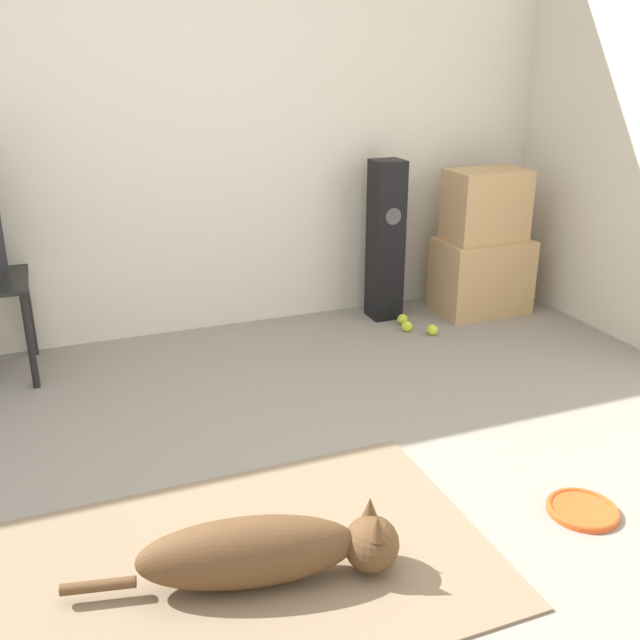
{
  "coord_description": "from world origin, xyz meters",
  "views": [
    {
      "loc": [
        -0.48,
        -1.98,
        1.59
      ],
      "look_at": [
        0.62,
        0.82,
        0.45
      ],
      "focal_mm": 40.0,
      "sensor_mm": 36.0,
      "label": 1
    }
  ],
  "objects": [
    {
      "name": "ground_plane",
      "position": [
        0.0,
        0.0,
        0.0
      ],
      "size": [
        12.0,
        12.0,
        0.0
      ],
      "primitive_type": "plane",
      "color": "gray"
    },
    {
      "name": "wall_back",
      "position": [
        0.0,
        2.1,
        1.27
      ],
      "size": [
        8.0,
        0.06,
        2.55
      ],
      "color": "silver",
      "rests_on": "ground_plane"
    },
    {
      "name": "area_rug",
      "position": [
        -0.03,
        -0.12,
        0.01
      ],
      "size": [
        1.65,
        1.07,
        0.01
      ],
      "color": "#847056",
      "rests_on": "ground_plane"
    },
    {
      "name": "dog",
      "position": [
        0.03,
        -0.22,
        0.12
      ],
      "size": [
        1.04,
        0.34,
        0.24
      ],
      "color": "brown",
      "rests_on": "area_rug"
    },
    {
      "name": "frisbee",
      "position": [
        1.22,
        -0.29,
        0.01
      ],
      "size": [
        0.26,
        0.26,
        0.03
      ],
      "color": "#DB511E",
      "rests_on": "ground_plane"
    },
    {
      "name": "cardboard_box_lower",
      "position": [
        2.08,
        1.72,
        0.24
      ],
      "size": [
        0.58,
        0.38,
        0.47
      ],
      "color": "tan",
      "rests_on": "ground_plane"
    },
    {
      "name": "cardboard_box_upper",
      "position": [
        2.07,
        1.73,
        0.69
      ],
      "size": [
        0.48,
        0.31,
        0.44
      ],
      "color": "tan",
      "rests_on": "cardboard_box_lower"
    },
    {
      "name": "floor_speaker",
      "position": [
        1.45,
        1.85,
        0.49
      ],
      "size": [
        0.18,
        0.19,
        0.99
      ],
      "color": "black",
      "rests_on": "ground_plane"
    },
    {
      "name": "tennis_ball_by_boxes",
      "position": [
        1.58,
        1.45,
        0.03
      ],
      "size": [
        0.07,
        0.07,
        0.07
      ],
      "color": "#C6E033",
      "rests_on": "ground_plane"
    },
    {
      "name": "tennis_ball_near_speaker",
      "position": [
        1.47,
        1.56,
        0.03
      ],
      "size": [
        0.07,
        0.07,
        0.07
      ],
      "color": "#C6E033",
      "rests_on": "ground_plane"
    },
    {
      "name": "tennis_ball_loose_on_carpet",
      "position": [
        1.5,
        1.67,
        0.03
      ],
      "size": [
        0.07,
        0.07,
        0.07
      ],
      "color": "#C6E033",
      "rests_on": "ground_plane"
    }
  ]
}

